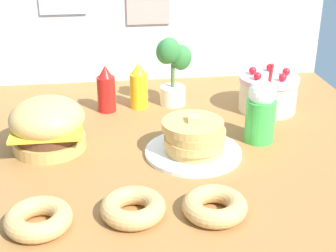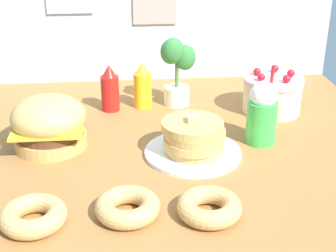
# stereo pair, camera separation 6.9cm
# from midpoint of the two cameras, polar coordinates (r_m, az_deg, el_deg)

# --- Properties ---
(ground_plane) EXTENTS (1.91, 1.87, 0.02)m
(ground_plane) POSITION_cam_midpoint_polar(r_m,az_deg,el_deg) (1.95, -0.21, -3.67)
(ground_plane) COLOR #9E6B38
(back_wall) EXTENTS (1.91, 0.04, 0.84)m
(back_wall) POSITION_cam_midpoint_polar(r_m,az_deg,el_deg) (2.68, -2.82, 14.03)
(back_wall) COLOR silver
(back_wall) RESTS_ON ground_plane
(burger) EXTENTS (0.30, 0.30, 0.22)m
(burger) POSITION_cam_midpoint_polar(r_m,az_deg,el_deg) (2.02, -14.73, 0.09)
(burger) COLOR #DBA859
(burger) RESTS_ON ground_plane
(pancake_stack) EXTENTS (0.38, 0.38, 0.17)m
(pancake_stack) POSITION_cam_midpoint_polar(r_m,az_deg,el_deg) (1.92, 2.00, -1.68)
(pancake_stack) COLOR white
(pancake_stack) RESTS_ON ground_plane
(layer_cake) EXTENTS (0.28, 0.28, 0.20)m
(layer_cake) POSITION_cam_midpoint_polar(r_m,az_deg,el_deg) (2.38, 10.70, 3.82)
(layer_cake) COLOR beige
(layer_cake) RESTS_ON ground_plane
(ketchup_bottle) EXTENTS (0.09, 0.09, 0.23)m
(ketchup_bottle) POSITION_cam_midpoint_polar(r_m,az_deg,el_deg) (2.34, -8.02, 4.13)
(ketchup_bottle) COLOR red
(ketchup_bottle) RESTS_ON ground_plane
(mustard_bottle) EXTENTS (0.09, 0.09, 0.23)m
(mustard_bottle) POSITION_cam_midpoint_polar(r_m,az_deg,el_deg) (2.37, -4.25, 4.55)
(mustard_bottle) COLOR yellow
(mustard_bottle) RESTS_ON ground_plane
(cream_soda_cup) EXTENTS (0.12, 0.12, 0.34)m
(cream_soda_cup) POSITION_cam_midpoint_polar(r_m,az_deg,el_deg) (2.04, 9.77, 1.69)
(cream_soda_cup) COLOR green
(cream_soda_cup) RESTS_ON ground_plane
(donut_pink_glaze) EXTENTS (0.21, 0.21, 0.06)m
(donut_pink_glaze) POSITION_cam_midpoint_polar(r_m,az_deg,el_deg) (1.59, -16.03, -10.27)
(donut_pink_glaze) COLOR tan
(donut_pink_glaze) RESTS_ON ground_plane
(donut_chocolate) EXTENTS (0.21, 0.21, 0.06)m
(donut_chocolate) POSITION_cam_midpoint_polar(r_m,az_deg,el_deg) (1.58, -5.34, -9.37)
(donut_chocolate) COLOR tan
(donut_chocolate) RESTS_ON ground_plane
(donut_vanilla) EXTENTS (0.21, 0.21, 0.06)m
(donut_vanilla) POSITION_cam_midpoint_polar(r_m,az_deg,el_deg) (1.59, 4.18, -9.19)
(donut_vanilla) COLOR tan
(donut_vanilla) RESTS_ON ground_plane
(potted_plant) EXTENTS (0.17, 0.13, 0.34)m
(potted_plant) POSITION_cam_midpoint_polar(r_m,az_deg,el_deg) (2.37, -0.32, 6.69)
(potted_plant) COLOR white
(potted_plant) RESTS_ON ground_plane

